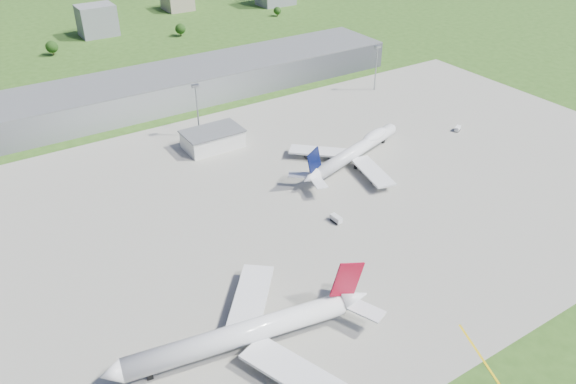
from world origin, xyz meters
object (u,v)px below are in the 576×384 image
airliner_red_twin (249,333)px  van_white_far (458,129)px  tug_yellow (189,348)px  airliner_blue_quad (356,151)px  van_white_near (336,219)px

airliner_red_twin → van_white_far: airliner_red_twin is taller
van_white_far → tug_yellow: bearing=172.8°
airliner_blue_quad → van_white_near: bearing=-154.0°
tug_yellow → van_white_near: (72.04, 28.18, 0.37)m
van_white_near → van_white_far: 102.42m
airliner_red_twin → tug_yellow: 17.26m
tug_yellow → van_white_far: size_ratio=0.84×
van_white_near → van_white_far: bearing=-75.5°
van_white_near → van_white_far: (97.72, 30.68, -0.13)m
tug_yellow → van_white_near: 77.36m
airliner_blue_quad → van_white_far: size_ratio=14.16×
tug_yellow → van_white_far: 179.67m
van_white_far → airliner_red_twin: bearing=177.0°
tug_yellow → airliner_blue_quad: bearing=2.2°
van_white_near → van_white_far: size_ratio=1.06×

